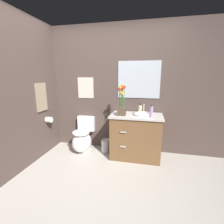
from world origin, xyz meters
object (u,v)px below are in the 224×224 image
Objects in this scene: flower_vase at (122,104)px; wall_poster at (86,88)px; toilet at (83,139)px; vanity_cabinet at (136,136)px; soap_bottle at (140,110)px; hanging_towel at (41,97)px; wall_mirror at (139,80)px; toilet_paper_roll at (49,120)px; trash_bin at (106,146)px; lotion_bottle at (151,111)px.

wall_poster reaches higher than flower_vase.
toilet is 0.68× the size of vanity_cabinet.
toilet is 1.33m from soap_bottle.
vanity_cabinet is 1.94× the size of hanging_towel.
wall_mirror is (-0.06, 0.26, 0.53)m from soap_bottle.
flower_vase is at bearing 3.36° from toilet_paper_roll.
wall_poster is (0.00, 0.27, 1.04)m from toilet.
toilet is at bearing 23.22° from hanging_towel.
toilet is at bearing 172.27° from flower_vase.
trash_bin is at bearing -157.47° from wall_mirror.
toilet is at bearing 17.90° from toilet_paper_roll.
lotion_bottle is (0.52, -0.01, -0.11)m from flower_vase.
flower_vase is (-0.26, -0.09, 0.61)m from vanity_cabinet.
lotion_bottle is 1.18m from trash_bin.
vanity_cabinet is 4.69× the size of lotion_bottle.
toilet is 0.86× the size of wall_mirror.
soap_bottle is 0.94× the size of lotion_bottle.
soap_bottle reaches higher than toilet.
wall_poster is at bearing 39.78° from hanging_towel.
toilet_paper_roll is (-0.61, -0.46, -0.60)m from wall_poster.
wall_poster is 0.97m from toilet_paper_roll.
flower_vase is 2.76× the size of soap_bottle.
flower_vase reaches higher than vanity_cabinet.
toilet is 1.62× the size of wall_poster.
wall_mirror is at bearing 102.58° from soap_bottle.
hanging_towel is (-0.66, -0.28, 0.89)m from toilet.
soap_bottle is 0.59m from wall_mirror.
hanging_towel is at bearing -156.78° from toilet.
soap_bottle is at bearing 6.62° from toilet_paper_roll.
soap_bottle is 0.47× the size of wall_poster.
trash_bin is at bearing -26.91° from wall_poster.
soap_bottle is 1.78m from toilet_paper_roll.
toilet is 1.15m from hanging_towel.
flower_vase is at bearing -7.73° from toilet.
wall_poster reaches higher than toilet.
toilet_paper_roll is at bearing -176.64° from flower_vase.
trash_bin is 0.34× the size of wall_mirror.
wall_mirror reaches higher than vanity_cabinet.
wall_poster is at bearing 37.35° from toilet_paper_roll.
wall_mirror is at bearing 22.53° from trash_bin.
flower_vase is 0.53m from lotion_bottle.
trash_bin is 1.56m from hanging_towel.
wall_poster is at bearing 164.90° from vanity_cabinet.
wall_mirror is 1.54× the size of hanging_towel.
vanity_cabinet is at bearing -148.73° from soap_bottle.
lotion_bottle is at bearing 4.58° from hanging_towel.
toilet is at bearing 174.75° from lotion_bottle.
flower_vase reaches higher than toilet_paper_roll.
wall_mirror is (1.09, 0.00, 0.17)m from wall_poster.
hanging_towel is at bearing -170.84° from soap_bottle.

